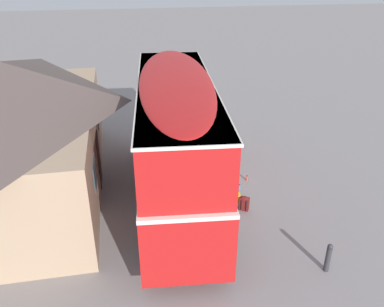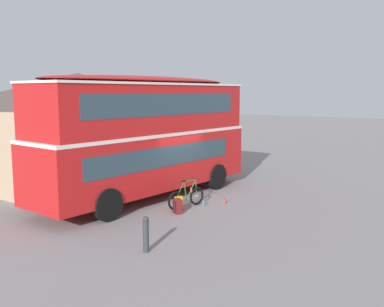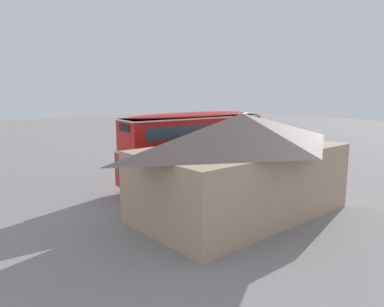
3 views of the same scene
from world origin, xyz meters
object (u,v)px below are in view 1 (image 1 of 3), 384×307
at_px(water_bottle_red_squeeze, 247,178).
at_px(water_bottle_blue_sports, 239,187).
at_px(touring_bicycle, 234,190).
at_px(kerb_bollard, 328,257).
at_px(backpack_on_ground, 244,203).
at_px(double_decker_bus, 177,136).

bearing_deg(water_bottle_red_squeeze, water_bottle_blue_sports, 141.58).
relative_size(touring_bicycle, kerb_bollard, 1.77).
bearing_deg(backpack_on_ground, water_bottle_blue_sports, -8.76).
height_order(touring_bicycle, kerb_bollard, touring_bicycle).
bearing_deg(water_bottle_blue_sports, backpack_on_ground, 171.24).
bearing_deg(touring_bicycle, water_bottle_red_squeeze, -36.60).
relative_size(double_decker_bus, water_bottle_red_squeeze, 41.68).
distance_m(touring_bicycle, kerb_bollard, 4.50).
bearing_deg(water_bottle_blue_sports, double_decker_bus, 95.16).
relative_size(water_bottle_blue_sports, water_bottle_red_squeeze, 1.05).
distance_m(double_decker_bus, water_bottle_blue_sports, 3.56).
height_order(touring_bicycle, backpack_on_ground, touring_bicycle).
relative_size(touring_bicycle, water_bottle_blue_sports, 6.82).
height_order(water_bottle_blue_sports, kerb_bollard, kerb_bollard).
xyz_separation_m(double_decker_bus, water_bottle_red_squeeze, (0.87, -3.01, -2.53)).
xyz_separation_m(touring_bicycle, water_bottle_red_squeeze, (1.23, -0.91, -0.26)).
height_order(water_bottle_red_squeeze, kerb_bollard, kerb_bollard).
xyz_separation_m(water_bottle_red_squeeze, kerb_bollard, (-5.41, -0.76, 0.39)).
bearing_deg(double_decker_bus, touring_bicycle, -99.77).
relative_size(double_decker_bus, backpack_on_ground, 18.17).
height_order(double_decker_bus, backpack_on_ground, double_decker_bus).
relative_size(double_decker_bus, kerb_bollard, 10.29).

